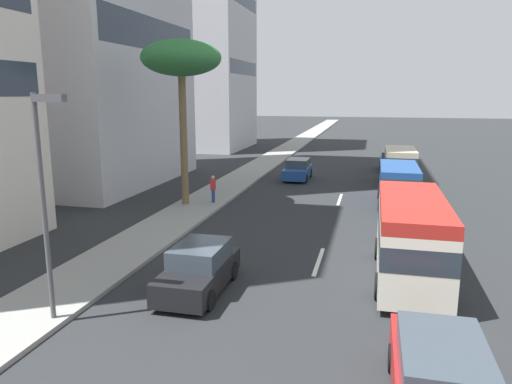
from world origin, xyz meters
The scene contains 15 objects.
ground_plane centered at (31.50, 0.00, 0.00)m, with size 198.00×198.00×0.00m, color #26282B.
sidewalk_right centered at (31.50, 7.76, 0.07)m, with size 162.00×2.85×0.15m, color gray.
lane_stripe_mid centered at (14.13, 0.00, 0.01)m, with size 3.20×0.16×0.01m, color silver.
lane_stripe_far centered at (25.47, 0.00, 0.01)m, with size 3.20×0.16×0.01m, color silver.
minibus_lead centered at (13.08, -3.25, 1.58)m, with size 6.63×2.31×2.88m.
car_second centered at (10.42, 3.51, 0.73)m, with size 4.03×1.79×1.54m.
car_third centered at (5.57, -3.34, 0.81)m, with size 4.70×1.83×1.71m.
car_fourth centered at (31.84, 3.60, 0.73)m, with size 4.06×1.79×1.53m.
car_fifth centered at (37.66, -3.34, 0.78)m, with size 4.08×1.80×1.66m.
van_sixth centered at (24.69, -3.35, 1.34)m, with size 5.34×2.21×2.32m.
van_seventh centered at (31.75, -3.73, 1.44)m, with size 4.88×2.20×2.51m.
pedestrian_near_lamp centered at (22.29, 7.06, 1.01)m, with size 0.30×0.37×1.58m.
palm_tree centered at (21.61, 8.51, 8.12)m, with size 4.37×4.37×9.09m.
street_lamp centered at (7.31, 6.62, 4.06)m, with size 0.24×0.97×6.26m.
office_tower_far centered at (50.46, 18.39, 15.28)m, with size 12.00×11.22×30.55m.
Camera 1 is at (-3.55, -1.84, 6.39)m, focal length 33.68 mm.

